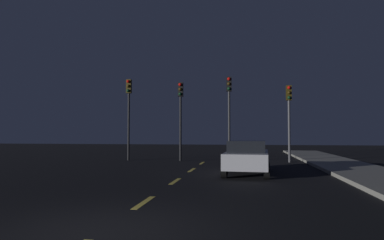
{
  "coord_description": "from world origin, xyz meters",
  "views": [
    {
      "loc": [
        2.52,
        -5.61,
        1.72
      ],
      "look_at": [
        -0.7,
        14.69,
        2.55
      ],
      "focal_mm": 31.57,
      "sensor_mm": 36.0,
      "label": 1
    }
  ],
  "objects_px": {
    "traffic_signal_center_left": "(180,106)",
    "car_stopped_ahead": "(247,157)",
    "traffic_signal_far_left": "(129,104)",
    "traffic_signal_far_right": "(289,108)",
    "traffic_signal_center_right": "(229,102)"
  },
  "relations": [
    {
      "from": "traffic_signal_center_left",
      "to": "traffic_signal_center_right",
      "type": "xyz_separation_m",
      "value": [
        3.06,
        0.0,
        0.18
      ]
    },
    {
      "from": "traffic_signal_center_left",
      "to": "car_stopped_ahead",
      "type": "xyz_separation_m",
      "value": [
        4.12,
        -6.2,
        -2.74
      ]
    },
    {
      "from": "traffic_signal_center_left",
      "to": "car_stopped_ahead",
      "type": "bearing_deg",
      "value": -56.38
    },
    {
      "from": "traffic_signal_center_left",
      "to": "car_stopped_ahead",
      "type": "relative_size",
      "value": 1.11
    },
    {
      "from": "traffic_signal_center_left",
      "to": "traffic_signal_far_right",
      "type": "distance_m",
      "value": 6.65
    },
    {
      "from": "traffic_signal_far_left",
      "to": "traffic_signal_center_left",
      "type": "distance_m",
      "value": 3.43
    },
    {
      "from": "traffic_signal_far_right",
      "to": "car_stopped_ahead",
      "type": "bearing_deg",
      "value": -112.2
    },
    {
      "from": "traffic_signal_center_left",
      "to": "traffic_signal_center_right",
      "type": "bearing_deg",
      "value": 0.01
    },
    {
      "from": "traffic_signal_far_left",
      "to": "traffic_signal_far_right",
      "type": "bearing_deg",
      "value": -0.01
    },
    {
      "from": "traffic_signal_far_left",
      "to": "traffic_signal_far_right",
      "type": "distance_m",
      "value": 10.08
    },
    {
      "from": "traffic_signal_center_left",
      "to": "traffic_signal_far_right",
      "type": "bearing_deg",
      "value": -0.01
    },
    {
      "from": "traffic_signal_far_left",
      "to": "traffic_signal_center_left",
      "type": "bearing_deg",
      "value": -0.01
    },
    {
      "from": "traffic_signal_far_right",
      "to": "traffic_signal_center_right",
      "type": "bearing_deg",
      "value": 179.98
    },
    {
      "from": "traffic_signal_center_left",
      "to": "traffic_signal_center_right",
      "type": "height_order",
      "value": "traffic_signal_center_right"
    },
    {
      "from": "traffic_signal_center_left",
      "to": "traffic_signal_far_left",
      "type": "bearing_deg",
      "value": 179.99
    }
  ]
}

